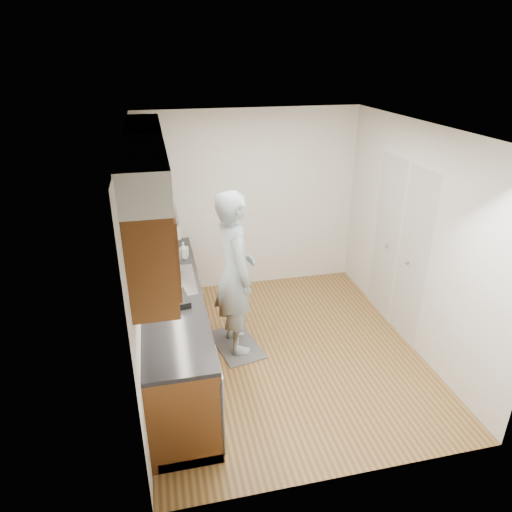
# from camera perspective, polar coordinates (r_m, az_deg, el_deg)

# --- Properties ---
(floor) EXTENTS (3.50, 3.50, 0.00)m
(floor) POSITION_cam_1_polar(r_m,az_deg,el_deg) (5.38, 3.36, -11.73)
(floor) COLOR olive
(floor) RESTS_ON ground
(ceiling) EXTENTS (3.50, 3.50, 0.00)m
(ceiling) POSITION_cam_1_polar(r_m,az_deg,el_deg) (4.40, 4.17, 15.60)
(ceiling) COLOR white
(ceiling) RESTS_ON wall_left
(wall_left) EXTENTS (0.02, 3.50, 2.50)m
(wall_left) POSITION_cam_1_polar(r_m,az_deg,el_deg) (4.59, -14.57, -1.15)
(wall_left) COLOR silver
(wall_left) RESTS_ON floor
(wall_right) EXTENTS (0.02, 3.50, 2.50)m
(wall_right) POSITION_cam_1_polar(r_m,az_deg,el_deg) (5.35, 19.35, 1.95)
(wall_right) COLOR silver
(wall_right) RESTS_ON floor
(wall_back) EXTENTS (3.00, 0.02, 2.50)m
(wall_back) POSITION_cam_1_polar(r_m,az_deg,el_deg) (6.34, -0.71, 6.79)
(wall_back) COLOR silver
(wall_back) RESTS_ON floor
(counter) EXTENTS (0.64, 2.80, 1.30)m
(counter) POSITION_cam_1_polar(r_m,az_deg,el_deg) (4.95, -10.14, -8.81)
(counter) COLOR brown
(counter) RESTS_ON floor
(upper_cabinets) EXTENTS (0.47, 2.80, 1.21)m
(upper_cabinets) POSITION_cam_1_polar(r_m,az_deg,el_deg) (4.38, -13.31, 7.58)
(upper_cabinets) COLOR brown
(upper_cabinets) RESTS_ON wall_left
(closet_door) EXTENTS (0.02, 1.22, 2.05)m
(closet_door) POSITION_cam_1_polar(r_m,az_deg,el_deg) (5.66, 17.41, 0.98)
(closet_door) COLOR silver
(closet_door) RESTS_ON wall_right
(floor_mat) EXTENTS (0.60, 0.85, 0.01)m
(floor_mat) POSITION_cam_1_polar(r_m,az_deg,el_deg) (5.46, -2.46, -10.97)
(floor_mat) COLOR slate
(floor_mat) RESTS_ON floor
(person) EXTENTS (0.58, 0.80, 2.11)m
(person) POSITION_cam_1_polar(r_m,az_deg,el_deg) (4.93, -2.68, -0.82)
(person) COLOR #8DA3AC
(person) RESTS_ON floor_mat
(soap_bottle_a) EXTENTS (0.11, 0.11, 0.25)m
(soap_bottle_a) POSITION_cam_1_polar(r_m,az_deg,el_deg) (5.38, -11.73, 0.84)
(soap_bottle_a) COLOR silver
(soap_bottle_a) RESTS_ON counter
(soap_bottle_b) EXTENTS (0.11, 0.12, 0.19)m
(soap_bottle_b) POSITION_cam_1_polar(r_m,az_deg,el_deg) (5.38, -9.02, 0.74)
(soap_bottle_b) COLOR silver
(soap_bottle_b) RESTS_ON counter
(soda_can) EXTENTS (0.09, 0.09, 0.13)m
(soda_can) POSITION_cam_1_polar(r_m,az_deg,el_deg) (5.33, -9.91, 0.08)
(soda_can) COLOR red
(soda_can) RESTS_ON counter
(steel_can) EXTENTS (0.09, 0.09, 0.13)m
(steel_can) POSITION_cam_1_polar(r_m,az_deg,el_deg) (5.30, -9.66, -0.03)
(steel_can) COLOR #A5A5AA
(steel_can) RESTS_ON counter
(dish_rack) EXTENTS (0.45, 0.40, 0.06)m
(dish_rack) POSITION_cam_1_polar(r_m,az_deg,el_deg) (4.47, -11.15, -5.53)
(dish_rack) COLOR black
(dish_rack) RESTS_ON counter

